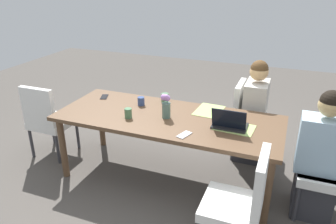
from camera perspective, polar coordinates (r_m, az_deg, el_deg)
The scene contains 17 objects.
ground_plane at distance 3.64m, azimuth -0.00°, elevation -11.23°, with size 10.00×10.00×0.00m, color #4C4742.
dining_table at distance 3.32m, azimuth -0.00°, elevation -1.91°, with size 2.26×0.91×0.72m.
chair_head_left_left_near at distance 3.27m, azimuth 25.67°, elevation -7.88°, with size 0.44×0.44×0.90m.
person_head_left_left_near at distance 3.19m, azimuth 24.74°, elevation -7.98°, with size 0.40×0.36×1.19m.
chair_near_left_mid at distance 3.94m, azimuth 13.72°, elevation -0.81°, with size 0.44×0.44×0.90m.
person_near_left_mid at distance 3.87m, azimuth 14.71°, elevation -0.94°, with size 0.36×0.40×1.19m.
chair_head_right_left_far at distance 4.05m, azimuth -20.26°, elevation -0.95°, with size 0.44×0.44×0.90m.
chair_far_right_near at distance 2.59m, azimuth 12.75°, elevation -14.67°, with size 0.44×0.44×0.90m.
flower_vase at distance 3.22m, azimuth -0.34°, elevation 1.12°, with size 0.10×0.08×0.25m.
placemat_head_left_left_near at distance 3.12m, azimuth 11.47°, elevation -2.67°, with size 0.36×0.26×0.00m, color #9EBC66.
placemat_near_left_mid at distance 3.45m, azimuth 7.13°, elevation 0.26°, with size 0.36×0.26×0.00m, color #9EBC66.
laptop_head_left_left_near at distance 3.09m, azimuth 10.64°, elevation -2.03°, with size 0.32×0.22×0.21m.
coffee_mug_near_left at distance 3.62m, azimuth -0.54°, elevation 2.43°, with size 0.08×0.08×0.11m, color #47704C.
coffee_mug_near_right at distance 3.56m, azimuth -4.71°, elevation 1.89°, with size 0.07×0.07×0.09m, color #33477A.
coffee_mug_centre_left at distance 3.26m, azimuth -6.94°, elevation -0.21°, with size 0.07×0.07×0.10m, color #47704C.
phone_black at distance 3.86m, azimuth -11.02°, elevation 2.61°, with size 0.15×0.07×0.01m, color black.
phone_silver at distance 2.93m, azimuth 2.85°, elevation -3.98°, with size 0.15×0.07×0.01m, color silver.
Camera 1 is at (-1.09, 2.79, 2.07)m, focal length 35.04 mm.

